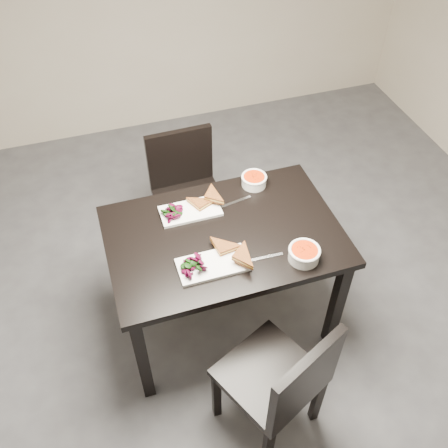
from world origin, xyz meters
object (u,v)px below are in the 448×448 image
Objects in this scene: table at (224,246)px; plate_near at (213,265)px; soup_bowl_near at (304,253)px; plate_far at (190,211)px; soup_bowl_far at (254,180)px; chair_far at (186,188)px; chair_near at (283,381)px.

table is 3.50× the size of plate_near.
soup_bowl_near reaches higher than plate_far.
plate_near is 0.63m from soup_bowl_far.
chair_far is 1.08m from soup_bowl_near.
chair_far is 0.58m from soup_bowl_far.
plate_far is at bearing 75.78° from chair_near.
chair_far is 0.57m from plate_far.
chair_near is 0.98m from plate_far.
plate_far is at bearing -102.11° from chair_far.
chair_far is 2.64× the size of plate_far.
chair_far is 2.48× the size of plate_near.
table is 3.73× the size of plate_far.
chair_near reaches higher than plate_far.
soup_bowl_near is 0.66m from plate_far.
chair_near is at bearing -88.24° from chair_far.
plate_near is at bearing -121.65° from table.
chair_far reaches higher than plate_near.
chair_far reaches higher than table.
table is 0.75m from chair_near.
table is at bearing -59.01° from plate_far.
soup_bowl_near is (0.35, -0.97, 0.31)m from chair_far.
plate_far is 2.22× the size of soup_bowl_far.
plate_far is (-0.09, -0.49, 0.27)m from chair_far.
soup_bowl_near is 0.49× the size of plate_far.
chair_far reaches higher than plate_far.
chair_near is 1.42m from chair_far.
soup_bowl_near reaches higher than soup_bowl_far.
table is at bearing -88.90° from chair_far.
table is at bearing 138.73° from soup_bowl_near.
plate_far is (-0.12, 0.20, 0.11)m from table.
chair_near reaches higher than soup_bowl_near.
plate_near is 0.44m from soup_bowl_near.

